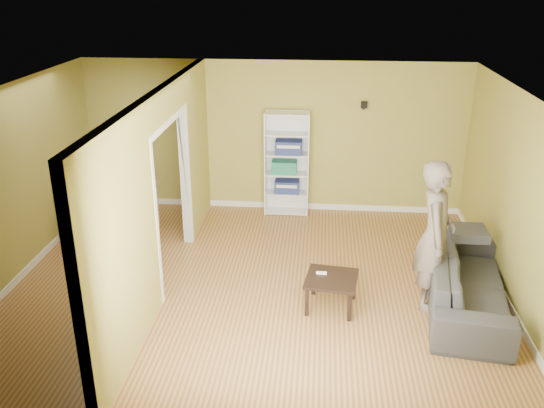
{
  "coord_description": "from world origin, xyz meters",
  "views": [
    {
      "loc": [
        0.82,
        -6.77,
        3.94
      ],
      "look_at": [
        0.2,
        0.2,
        1.1
      ],
      "focal_mm": 38.0,
      "sensor_mm": 36.0,
      "label": 1
    }
  ],
  "objects": [
    {
      "name": "game_controller",
      "position": [
        0.88,
        -0.39,
        0.43
      ],
      "size": [
        0.13,
        0.04,
        0.03
      ],
      "primitive_type": "cube",
      "color": "white",
      "rests_on": "coffee_table"
    },
    {
      "name": "person",
      "position": [
        2.24,
        -0.27,
        1.12
      ],
      "size": [
        0.91,
        0.77,
        2.23
      ],
      "primitive_type": "imported",
      "rotation": [
        0.0,
        0.0,
        1.39
      ],
      "color": "slate",
      "rests_on": "ground"
    },
    {
      "name": "paper_box_navy_a",
      "position": [
        0.25,
        2.56,
        0.49
      ],
      "size": [
        0.42,
        0.27,
        0.21
      ],
      "primitive_type": "cube",
      "color": "navy",
      "rests_on": "bookshelf"
    },
    {
      "name": "wall_speaker",
      "position": [
        1.5,
        2.69,
        1.9
      ],
      "size": [
        0.1,
        0.1,
        0.1
      ],
      "primitive_type": "cube",
      "color": "black",
      "rests_on": "room_shell"
    },
    {
      "name": "room_shell",
      "position": [
        0.0,
        0.0,
        1.3
      ],
      "size": [
        6.5,
        6.5,
        6.5
      ],
      "color": "#A87A45",
      "rests_on": "ground"
    },
    {
      "name": "chair_near",
      "position": [
        -2.31,
        0.75,
        0.48
      ],
      "size": [
        0.51,
        0.51,
        0.96
      ],
      "primitive_type": null,
      "rotation": [
        0.0,
        0.0,
        -0.17
      ],
      "color": "tan",
      "rests_on": "ground"
    },
    {
      "name": "dining_table",
      "position": [
        -2.38,
        1.41,
        0.68
      ],
      "size": [
        1.22,
        0.81,
        0.76
      ],
      "rotation": [
        0.0,
        0.0,
        0.09
      ],
      "color": "tan",
      "rests_on": "ground"
    },
    {
      "name": "sofa",
      "position": [
        2.7,
        -0.3,
        0.45
      ],
      "size": [
        2.47,
        1.34,
        0.89
      ],
      "primitive_type": "imported",
      "rotation": [
        0.0,
        0.0,
        1.42
      ],
      "color": "black",
      "rests_on": "ground"
    },
    {
      "name": "bookshelf",
      "position": [
        0.25,
        2.6,
        0.89
      ],
      "size": [
        0.75,
        0.33,
        1.79
      ],
      "color": "white",
      "rests_on": "ground"
    },
    {
      "name": "partition",
      "position": [
        -1.2,
        0.0,
        1.3
      ],
      "size": [
        0.22,
        5.5,
        2.6
      ],
      "primitive_type": null,
      "color": "#A09C3B",
      "rests_on": "ground"
    },
    {
      "name": "chair_far",
      "position": [
        -2.38,
        2.04,
        0.44
      ],
      "size": [
        0.42,
        0.42,
        0.87
      ],
      "primitive_type": null,
      "rotation": [
        0.0,
        0.0,
        3.09
      ],
      "color": "tan",
      "rests_on": "ground"
    },
    {
      "name": "coffee_table",
      "position": [
        1.0,
        -0.47,
        0.35
      ],
      "size": [
        0.63,
        0.63,
        0.42
      ],
      "rotation": [
        0.0,
        0.0,
        -0.14
      ],
      "color": "black",
      "rests_on": "ground"
    },
    {
      "name": "paper_box_navy_b",
      "position": [
        0.28,
        2.56,
        1.19
      ],
      "size": [
        0.45,
        0.29,
        0.23
      ],
      "primitive_type": "cube",
      "color": "navy",
      "rests_on": "bookshelf"
    },
    {
      "name": "chair_left",
      "position": [
        -3.05,
        1.41,
        0.44
      ],
      "size": [
        0.45,
        0.45,
        0.89
      ],
      "primitive_type": null,
      "rotation": [
        0.0,
        0.0,
        -1.68
      ],
      "color": "#D4B286",
      "rests_on": "ground"
    },
    {
      "name": "paper_box_teal",
      "position": [
        0.2,
        2.56,
        0.84
      ],
      "size": [
        0.42,
        0.27,
        0.22
      ],
      "primitive_type": "cube",
      "color": "#186361",
      "rests_on": "bookshelf"
    }
  ]
}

